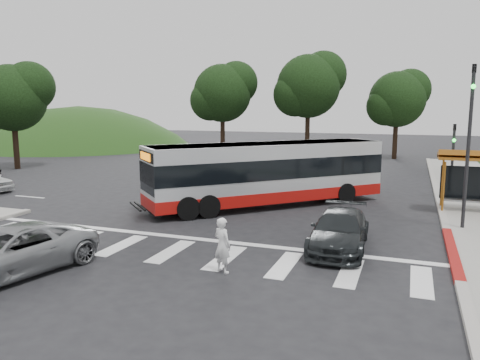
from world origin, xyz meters
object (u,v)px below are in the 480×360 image
at_px(pedestrian, 222,245).
at_px(dark_sedan, 339,230).
at_px(silver_suv_south, 10,251).
at_px(transit_bus, 267,175).

relative_size(pedestrian, dark_sedan, 0.37).
height_order(dark_sedan, silver_suv_south, silver_suv_south).
height_order(transit_bus, silver_suv_south, transit_bus).
bearing_deg(transit_bus, dark_sedan, -9.05).
bearing_deg(dark_sedan, pedestrian, -131.45).
bearing_deg(dark_sedan, silver_suv_south, -148.02).
xyz_separation_m(pedestrian, dark_sedan, (2.91, 3.55, -0.18)).
bearing_deg(pedestrian, transit_bus, -57.99).
height_order(pedestrian, dark_sedan, pedestrian).
distance_m(transit_bus, pedestrian, 9.77).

